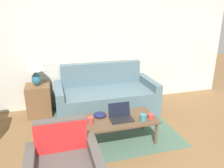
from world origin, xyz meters
name	(u,v)px	position (x,y,z in m)	size (l,w,h in m)	color
wall_back	(87,42)	(0.00, 4.03, 1.31)	(6.37, 0.06, 2.60)	silver
rug	(110,124)	(0.18, 2.96, 0.00)	(1.98, 1.98, 0.01)	#476651
couch	(106,97)	(0.26, 3.56, 0.28)	(1.94, 0.90, 0.90)	slate
side_table	(39,100)	(-1.01, 3.70, 0.30)	(0.44, 0.44, 0.60)	brown
table_lamp	(35,66)	(-1.01, 3.70, 0.97)	(0.36, 0.36, 0.55)	teal
coffee_table	(119,121)	(0.18, 2.43, 0.34)	(1.10, 0.58, 0.38)	brown
laptop	(121,116)	(0.20, 2.42, 0.43)	(0.33, 0.26, 0.22)	black
cup_navy	(143,117)	(0.49, 2.27, 0.43)	(0.09, 0.09, 0.10)	teal
cup_yellow	(151,116)	(0.63, 2.29, 0.42)	(0.09, 0.09, 0.07)	#B23D38
cup_white	(91,120)	(-0.26, 2.39, 0.43)	(0.10, 0.10, 0.10)	#B23D38
snack_bowl	(100,115)	(-0.09, 2.58, 0.41)	(0.20, 0.20, 0.05)	#191E4C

